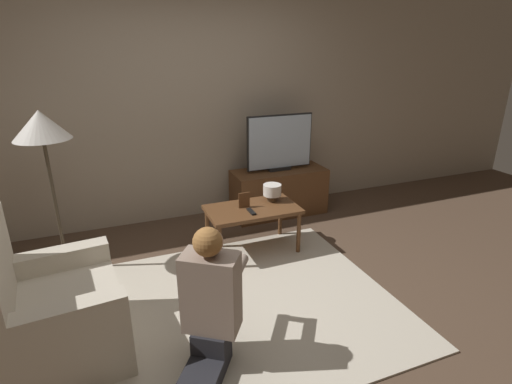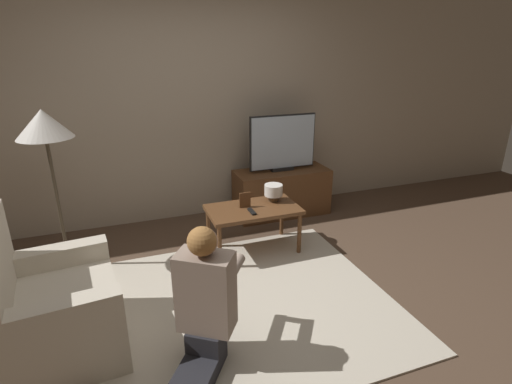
{
  "view_description": "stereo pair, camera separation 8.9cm",
  "coord_description": "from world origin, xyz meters",
  "px_view_note": "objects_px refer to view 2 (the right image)",
  "views": [
    {
      "loc": [
        -0.94,
        -2.48,
        1.94
      ],
      "look_at": [
        0.27,
        0.55,
        0.72
      ],
      "focal_mm": 28.0,
      "sensor_mm": 36.0,
      "label": 1
    },
    {
      "loc": [
        -0.85,
        -2.51,
        1.94
      ],
      "look_at": [
        0.27,
        0.55,
        0.72
      ],
      "focal_mm": 28.0,
      "sensor_mm": 36.0,
      "label": 2
    }
  ],
  "objects_px": {
    "tv": "(283,143)",
    "coffee_table": "(253,213)",
    "armchair": "(49,312)",
    "floor_lamp": "(45,133)",
    "person_kneeling": "(205,301)",
    "table_lamp": "(273,191)"
  },
  "relations": [
    {
      "from": "table_lamp",
      "to": "coffee_table",
      "type": "bearing_deg",
      "value": -158.46
    },
    {
      "from": "coffee_table",
      "to": "floor_lamp",
      "type": "distance_m",
      "value": 1.92
    },
    {
      "from": "tv",
      "to": "coffee_table",
      "type": "bearing_deg",
      "value": -129.69
    },
    {
      "from": "floor_lamp",
      "to": "armchair",
      "type": "distance_m",
      "value": 1.5
    },
    {
      "from": "tv",
      "to": "table_lamp",
      "type": "bearing_deg",
      "value": -120.04
    },
    {
      "from": "coffee_table",
      "to": "armchair",
      "type": "height_order",
      "value": "armchair"
    },
    {
      "from": "coffee_table",
      "to": "floor_lamp",
      "type": "xyz_separation_m",
      "value": [
        -1.7,
        0.32,
        0.84
      ]
    },
    {
      "from": "coffee_table",
      "to": "armchair",
      "type": "bearing_deg",
      "value": -153.38
    },
    {
      "from": "person_kneeling",
      "to": "coffee_table",
      "type": "bearing_deg",
      "value": -86.52
    },
    {
      "from": "person_kneeling",
      "to": "table_lamp",
      "type": "relative_size",
      "value": 5.27
    },
    {
      "from": "tv",
      "to": "armchair",
      "type": "distance_m",
      "value": 2.9
    },
    {
      "from": "coffee_table",
      "to": "person_kneeling",
      "type": "distance_m",
      "value": 1.51
    },
    {
      "from": "floor_lamp",
      "to": "armchair",
      "type": "height_order",
      "value": "floor_lamp"
    },
    {
      "from": "floor_lamp",
      "to": "person_kneeling",
      "type": "relative_size",
      "value": 1.52
    },
    {
      "from": "coffee_table",
      "to": "floor_lamp",
      "type": "bearing_deg",
      "value": 169.47
    },
    {
      "from": "tv",
      "to": "coffee_table",
      "type": "relative_size",
      "value": 0.91
    },
    {
      "from": "armchair",
      "to": "person_kneeling",
      "type": "xyz_separation_m",
      "value": [
        0.93,
        -0.44,
        0.15
      ]
    },
    {
      "from": "coffee_table",
      "to": "person_kneeling",
      "type": "height_order",
      "value": "person_kneeling"
    },
    {
      "from": "tv",
      "to": "person_kneeling",
      "type": "bearing_deg",
      "value": -124.46
    },
    {
      "from": "table_lamp",
      "to": "person_kneeling",
      "type": "bearing_deg",
      "value": -126.43
    },
    {
      "from": "floor_lamp",
      "to": "tv",
      "type": "bearing_deg",
      "value": 10.88
    },
    {
      "from": "coffee_table",
      "to": "tv",
      "type": "bearing_deg",
      "value": 50.31
    }
  ]
}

